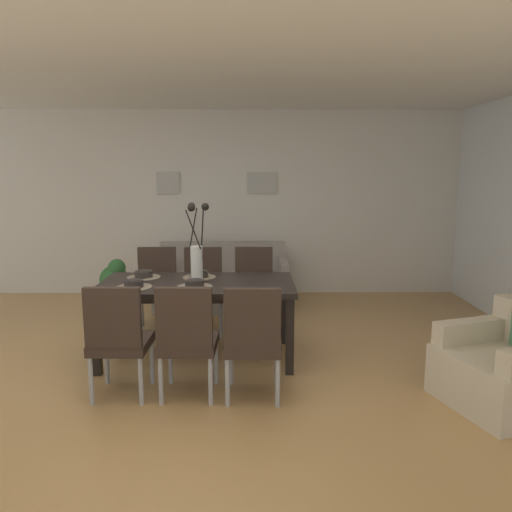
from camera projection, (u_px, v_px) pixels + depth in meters
ground_plane at (173, 387)px, 4.09m from camera, size 9.00×9.00×0.00m
back_wall_panel at (205, 203)px, 7.07m from camera, size 9.00×0.10×2.60m
ceiling_panel at (171, 62)px, 4.03m from camera, size 9.00×7.20×0.08m
dining_table at (197, 290)px, 4.62m from camera, size 1.80×0.91×0.74m
dining_chair_near_left at (118, 336)px, 3.81m from camera, size 0.45×0.45×0.92m
dining_chair_near_right at (156, 285)px, 5.48m from camera, size 0.45×0.45×0.92m
dining_chair_far_left at (187, 336)px, 3.81m from camera, size 0.45×0.45×0.92m
dining_chair_far_right at (203, 285)px, 5.47m from camera, size 0.47×0.47×0.92m
dining_chair_mid_left at (253, 337)px, 3.78m from camera, size 0.45×0.45×0.92m
dining_chair_mid_right at (253, 285)px, 5.49m from camera, size 0.46×0.46×0.92m
centerpiece_vase at (197, 252)px, 4.56m from camera, size 0.21×0.23×0.73m
placemat_near_left at (134, 287)px, 4.40m from camera, size 0.32×0.32×0.01m
bowl_near_left at (134, 283)px, 4.39m from camera, size 0.17×0.17×0.07m
placemat_near_right at (144, 277)px, 4.80m from camera, size 0.32×0.32×0.01m
bowl_near_right at (144, 273)px, 4.80m from camera, size 0.17×0.17×0.07m
placemat_far_left at (195, 287)px, 4.40m from camera, size 0.32×0.32×0.01m
bowl_far_left at (194, 283)px, 4.40m from camera, size 0.17×0.17×0.07m
placemat_far_right at (199, 277)px, 4.81m from camera, size 0.32×0.32×0.01m
bowl_far_right at (199, 273)px, 4.80m from camera, size 0.17×0.17×0.07m
sofa at (222, 284)px, 6.54m from camera, size 1.70×0.84×0.80m
armchair at (509, 369)px, 3.74m from camera, size 1.01×1.01×0.75m
framed_picture_left at (168, 183)px, 6.94m from camera, size 0.33×0.03×0.31m
framed_picture_center at (262, 183)px, 6.96m from camera, size 0.42×0.03×0.30m
potted_plant at (115, 282)px, 6.27m from camera, size 0.36×0.36×0.67m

